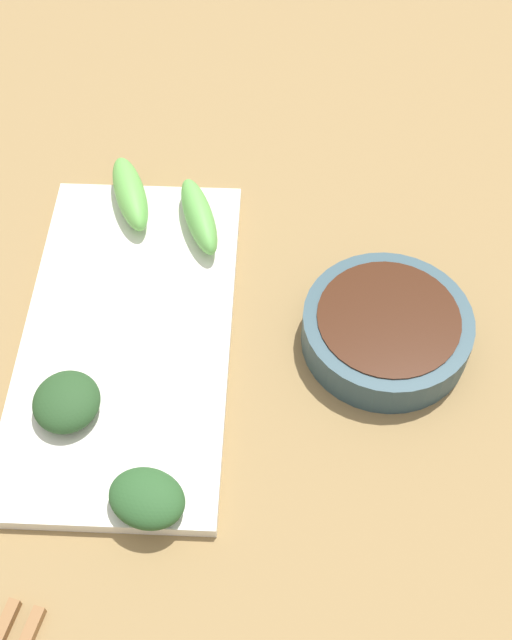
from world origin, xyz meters
The scene contains 7 objects.
tabletop centered at (0.00, 0.00, 0.01)m, with size 2.10×2.10×0.02m, color olive.
sauce_bowl centered at (-0.10, -0.03, 0.04)m, with size 0.14×0.14×0.04m.
serving_plate centered at (0.11, -0.03, 0.03)m, with size 0.17×0.34×0.01m, color silver.
broccoli_leafy_0 centered at (0.08, 0.12, 0.04)m, with size 0.06×0.05×0.03m, color #285227.
broccoli_leafy_1 centered at (0.15, 0.05, 0.04)m, with size 0.05×0.05×0.03m, color #254823.
broccoli_stalk_2 centered at (0.06, -0.15, 0.05)m, with size 0.02×0.09×0.03m, color #61AE4D.
broccoli_stalk_3 centered at (0.13, -0.17, 0.05)m, with size 0.03×0.09×0.03m, color #62AF4A.
Camera 1 is at (-0.01, 0.35, 0.59)m, focal length 45.74 mm.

